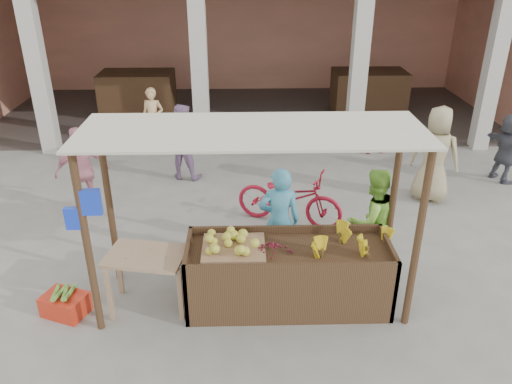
{
  "coord_description": "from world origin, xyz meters",
  "views": [
    {
      "loc": [
        -0.05,
        -5.34,
        4.23
      ],
      "look_at": [
        0.12,
        1.2,
        1.05
      ],
      "focal_mm": 35.0,
      "sensor_mm": 36.0,
      "label": 1
    }
  ],
  "objects_px": {
    "red_crate": "(65,304)",
    "motorcycle": "(289,197)",
    "side_table": "(146,264)",
    "vendor_blue": "(279,218)",
    "fruit_stall": "(288,277)",
    "vendor_green": "(372,218)"
  },
  "relations": [
    {
      "from": "red_crate",
      "to": "motorcycle",
      "type": "xyz_separation_m",
      "value": [
        3.07,
        2.29,
        0.36
      ]
    },
    {
      "from": "side_table",
      "to": "vendor_blue",
      "type": "bearing_deg",
      "value": 34.31
    },
    {
      "from": "fruit_stall",
      "to": "vendor_blue",
      "type": "height_order",
      "value": "vendor_blue"
    },
    {
      "from": "red_crate",
      "to": "vendor_green",
      "type": "relative_size",
      "value": 0.32
    },
    {
      "from": "fruit_stall",
      "to": "side_table",
      "type": "xyz_separation_m",
      "value": [
        -1.8,
        -0.03,
        0.25
      ]
    },
    {
      "from": "side_table",
      "to": "vendor_green",
      "type": "bearing_deg",
      "value": 25.02
    },
    {
      "from": "vendor_blue",
      "to": "vendor_green",
      "type": "height_order",
      "value": "vendor_blue"
    },
    {
      "from": "red_crate",
      "to": "vendor_blue",
      "type": "bearing_deg",
      "value": 39.65
    },
    {
      "from": "red_crate",
      "to": "vendor_blue",
      "type": "height_order",
      "value": "vendor_blue"
    },
    {
      "from": "side_table",
      "to": "red_crate",
      "type": "bearing_deg",
      "value": -162.23
    },
    {
      "from": "fruit_stall",
      "to": "vendor_blue",
      "type": "relative_size",
      "value": 1.51
    },
    {
      "from": "vendor_blue",
      "to": "motorcycle",
      "type": "height_order",
      "value": "vendor_blue"
    },
    {
      "from": "vendor_blue",
      "to": "motorcycle",
      "type": "bearing_deg",
      "value": -101.85
    },
    {
      "from": "vendor_blue",
      "to": "side_table",
      "type": "bearing_deg",
      "value": 23.14
    },
    {
      "from": "vendor_green",
      "to": "vendor_blue",
      "type": "bearing_deg",
      "value": -16.7
    },
    {
      "from": "side_table",
      "to": "vendor_green",
      "type": "height_order",
      "value": "vendor_green"
    },
    {
      "from": "fruit_stall",
      "to": "motorcycle",
      "type": "height_order",
      "value": "motorcycle"
    },
    {
      "from": "fruit_stall",
      "to": "motorcycle",
      "type": "xyz_separation_m",
      "value": [
        0.2,
        2.13,
        0.1
      ]
    },
    {
      "from": "vendor_blue",
      "to": "fruit_stall",
      "type": "bearing_deg",
      "value": 94.65
    },
    {
      "from": "fruit_stall",
      "to": "vendor_green",
      "type": "bearing_deg",
      "value": 31.53
    },
    {
      "from": "fruit_stall",
      "to": "vendor_green",
      "type": "height_order",
      "value": "vendor_green"
    },
    {
      "from": "red_crate",
      "to": "motorcycle",
      "type": "bearing_deg",
      "value": 58.51
    }
  ]
}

